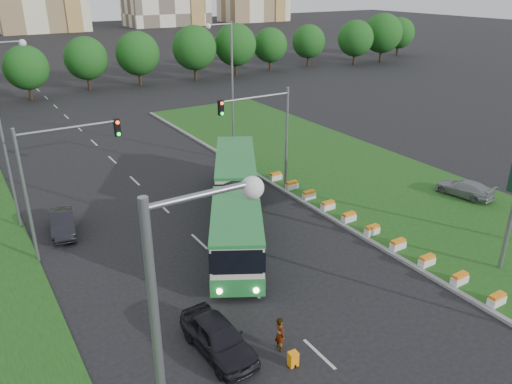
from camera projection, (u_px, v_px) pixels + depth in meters
ground at (294, 272)px, 28.12m from camera, size 360.00×360.00×0.00m
grass_median at (366, 180)px, 40.64m from camera, size 14.00×60.00×0.15m
median_kerb at (297, 198)px, 37.25m from camera, size 0.30×60.00×0.18m
lane_markings at (127, 173)px, 42.24m from camera, size 0.20×100.00×0.01m
flower_planters at (360, 223)px, 32.67m from camera, size 1.10×20.30×0.60m
traffic_mast_median at (269, 126)px, 36.11m from camera, size 5.76×0.32×8.00m
traffic_mast_left at (53, 170)px, 27.96m from camera, size 5.76×0.32×8.00m
street_lamps at (168, 134)px, 32.07m from camera, size 36.00×60.00×12.00m
tree_line at (132, 56)px, 74.04m from camera, size 120.00×8.00×9.00m
articulated_bus at (230, 200)px, 32.75m from camera, size 2.80×17.95×2.96m
car_left_near at (218, 337)px, 21.84m from camera, size 2.06×4.67×1.57m
car_left_far at (62, 223)px, 32.17m from camera, size 2.11×4.32×1.36m
car_median at (465, 188)px, 37.28m from camera, size 2.46×4.47×1.23m
pedestrian at (280, 334)px, 21.96m from camera, size 0.46×0.65×1.67m
shopping_trolley at (293, 359)px, 21.21m from camera, size 0.40×0.42×0.68m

